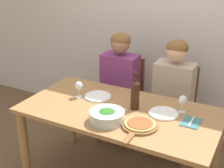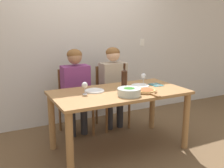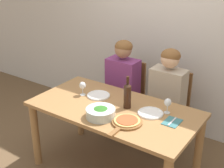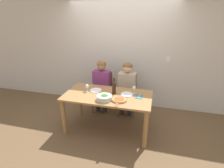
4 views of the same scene
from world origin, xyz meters
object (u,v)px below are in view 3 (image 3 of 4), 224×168
at_px(person_man, 167,92).
at_px(pizza_on_board, 126,122).
at_px(wine_bottle, 127,95).
at_px(chair_left, 127,95).
at_px(fork_on_napkin, 172,122).
at_px(broccoli_bowl, 101,113).
at_px(dinner_plate_left, 98,95).
at_px(person_woman, 122,80).
at_px(wine_glass_right, 168,103).
at_px(dinner_plate_right, 150,113).
at_px(wine_glass_left, 83,86).
at_px(chair_right, 170,107).

relative_size(person_man, pizza_on_board, 2.96).
xyz_separation_m(wine_bottle, pizza_on_board, (0.16, -0.26, -0.12)).
xyz_separation_m(chair_left, fork_on_napkin, (0.93, -0.72, 0.26)).
height_order(broccoli_bowl, dinner_plate_left, broccoli_bowl).
bearing_deg(dinner_plate_left, pizza_on_board, -29.68).
bearing_deg(person_woman, broccoli_bowl, -69.08).
bearing_deg(person_woman, fork_on_napkin, -33.04).
bearing_deg(chair_left, fork_on_napkin, -37.59).
bearing_deg(pizza_on_board, broccoli_bowl, -171.81).
xyz_separation_m(broccoli_bowl, wine_glass_right, (0.47, 0.42, 0.06)).
height_order(dinner_plate_left, dinner_plate_right, same).
height_order(wine_glass_left, fork_on_napkin, wine_glass_left).
relative_size(person_woman, fork_on_napkin, 6.90).
distance_m(wine_glass_left, fork_on_napkin, 1.04).
bearing_deg(fork_on_napkin, chair_right, 115.18).
distance_m(pizza_on_board, fork_on_napkin, 0.41).
relative_size(broccoli_bowl, wine_glass_left, 1.82).
bearing_deg(wine_glass_left, wine_bottle, 2.54).
xyz_separation_m(chair_right, person_woman, (-0.59, -0.11, 0.24)).
distance_m(broccoli_bowl, dinner_plate_right, 0.48).
distance_m(chair_right, wine_glass_right, 0.72).
distance_m(broccoli_bowl, wine_glass_right, 0.64).
bearing_deg(dinner_plate_left, person_man, 45.12).
xyz_separation_m(chair_left, person_man, (0.59, -0.11, 0.24)).
xyz_separation_m(person_woman, wine_glass_right, (0.81, -0.47, 0.12)).
bearing_deg(wine_bottle, person_man, 75.85).
bearing_deg(chair_left, person_woman, -90.00).
bearing_deg(wine_glass_left, chair_left, 82.11).
height_order(person_woman, wine_glass_left, person_woman).
height_order(chair_right, fork_on_napkin, chair_right).
relative_size(pizza_on_board, wine_glass_left, 2.78).
bearing_deg(wine_glass_left, dinner_plate_left, 25.72).
bearing_deg(chair_left, wine_glass_left, -97.89).
bearing_deg(pizza_on_board, dinner_plate_right, 71.77).
xyz_separation_m(chair_right, wine_glass_right, (0.22, -0.58, 0.36)).
bearing_deg(person_man, person_woman, 180.00).
height_order(broccoli_bowl, wine_glass_right, wine_glass_right).
height_order(dinner_plate_right, fork_on_napkin, dinner_plate_right).
distance_m(dinner_plate_right, fork_on_napkin, 0.24).
bearing_deg(fork_on_napkin, person_man, 119.10).
height_order(broccoli_bowl, dinner_plate_right, broccoli_bowl).
bearing_deg(broccoli_bowl, wine_glass_left, 148.02).
distance_m(wine_bottle, dinner_plate_left, 0.41).
relative_size(wine_bottle, fork_on_napkin, 1.84).
bearing_deg(wine_glass_right, wine_bottle, -161.70).
xyz_separation_m(broccoli_bowl, dinner_plate_right, (0.35, 0.32, -0.04)).
relative_size(wine_bottle, dinner_plate_right, 1.35).
bearing_deg(person_woman, chair_right, 10.60).
height_order(person_man, fork_on_napkin, person_man).
xyz_separation_m(dinner_plate_right, wine_glass_right, (0.12, 0.10, 0.10)).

